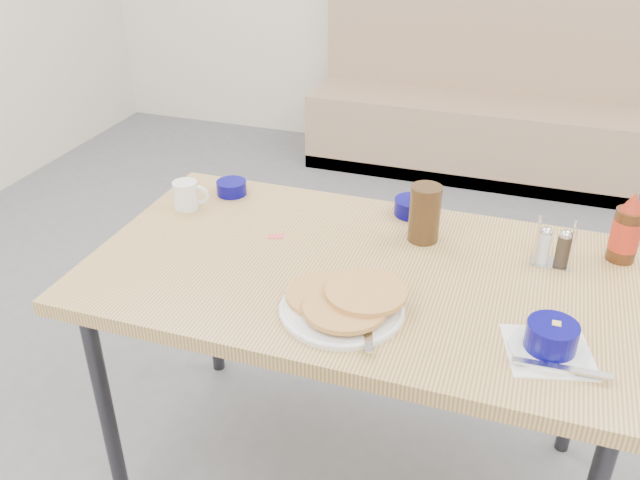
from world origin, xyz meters
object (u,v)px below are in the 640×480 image
(creamer_bowl, at_px, (232,188))
(condiment_caddy, at_px, (553,250))
(pancake_plate, at_px, (344,304))
(butter_bowl, at_px, (412,207))
(booth_bench, at_px, (474,112))
(dining_table, at_px, (358,288))
(syrup_bottle, at_px, (626,231))
(coffee_mug, at_px, (187,195))
(amber_tumbler, at_px, (425,213))
(grits_setting, at_px, (551,341))

(creamer_bowl, distance_m, condiment_caddy, 0.98)
(pancake_plate, height_order, creamer_bowl, pancake_plate)
(butter_bowl, relative_size, condiment_caddy, 0.86)
(booth_bench, height_order, dining_table, booth_bench)
(dining_table, xyz_separation_m, creamer_bowl, (-0.50, 0.29, 0.08))
(dining_table, relative_size, butter_bowl, 13.11)
(pancake_plate, xyz_separation_m, syrup_bottle, (0.62, 0.46, 0.06))
(condiment_caddy, height_order, syrup_bottle, syrup_bottle)
(syrup_bottle, bearing_deg, creamer_bowl, 178.52)
(pancake_plate, xyz_separation_m, condiment_caddy, (0.45, 0.37, 0.02))
(condiment_caddy, bearing_deg, pancake_plate, -141.22)
(condiment_caddy, relative_size, syrup_bottle, 0.64)
(dining_table, height_order, creamer_bowl, creamer_bowl)
(booth_bench, distance_m, creamer_bowl, 2.34)
(dining_table, distance_m, syrup_bottle, 0.71)
(creamer_bowl, bearing_deg, coffee_mug, -123.22)
(pancake_plate, height_order, butter_bowl, pancake_plate)
(pancake_plate, bearing_deg, syrup_bottle, 36.44)
(butter_bowl, bearing_deg, amber_tumbler, -66.60)
(grits_setting, xyz_separation_m, butter_bowl, (-0.41, 0.54, -0.01))
(butter_bowl, bearing_deg, pancake_plate, -95.10)
(grits_setting, distance_m, condiment_caddy, 0.38)
(condiment_caddy, bearing_deg, syrup_bottle, 25.08)
(creamer_bowl, relative_size, butter_bowl, 0.88)
(pancake_plate, distance_m, coffee_mug, 0.70)
(creamer_bowl, bearing_deg, dining_table, -30.40)
(coffee_mug, relative_size, grits_setting, 0.45)
(dining_table, bearing_deg, creamer_bowl, 149.60)
(creamer_bowl, height_order, syrup_bottle, syrup_bottle)
(grits_setting, bearing_deg, amber_tumbler, 131.50)
(booth_bench, relative_size, dining_table, 1.36)
(pancake_plate, height_order, syrup_bottle, syrup_bottle)
(creamer_bowl, height_order, condiment_caddy, condiment_caddy)
(dining_table, distance_m, pancake_plate, 0.21)
(creamer_bowl, relative_size, amber_tumbler, 0.59)
(grits_setting, distance_m, amber_tumbler, 0.54)
(pancake_plate, xyz_separation_m, grits_setting, (0.46, -0.00, 0.01))
(condiment_caddy, bearing_deg, butter_bowl, 157.23)
(dining_table, distance_m, amber_tumbler, 0.28)
(butter_bowl, xyz_separation_m, condiment_caddy, (0.40, -0.16, 0.02))
(butter_bowl, height_order, condiment_caddy, condiment_caddy)
(pancake_plate, bearing_deg, grits_setting, -0.42)
(dining_table, bearing_deg, butter_bowl, 78.99)
(booth_bench, xyz_separation_m, amber_tumbler, (0.13, -2.33, 0.49))
(coffee_mug, distance_m, butter_bowl, 0.67)
(dining_table, bearing_deg, pancake_plate, -84.61)
(booth_bench, bearing_deg, condiment_caddy, -78.76)
(grits_setting, xyz_separation_m, amber_tumbler, (-0.35, 0.40, 0.05))
(coffee_mug, height_order, condiment_caddy, condiment_caddy)
(grits_setting, bearing_deg, condiment_caddy, 91.78)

